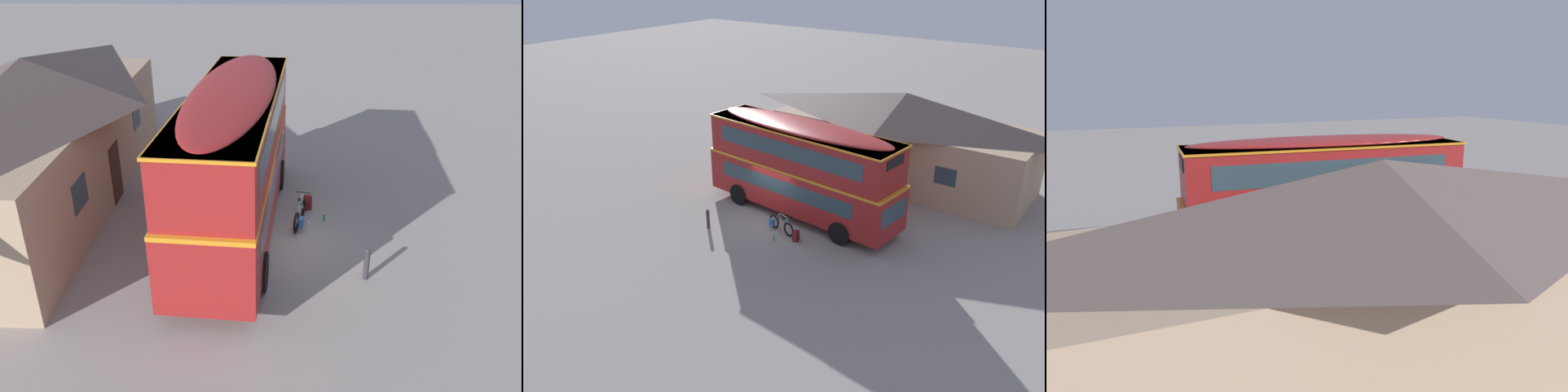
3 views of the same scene
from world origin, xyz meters
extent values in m
plane|color=gray|center=(0.00, 0.00, 0.00)|extent=(120.00, 120.00, 0.00)
cylinder|color=black|center=(4.27, 2.27, 0.55)|extent=(1.12, 0.37, 1.10)
cylinder|color=black|center=(4.07, -0.10, 0.55)|extent=(1.12, 0.37, 1.10)
cylinder|color=black|center=(-2.14, 2.81, 0.55)|extent=(1.12, 0.37, 1.10)
cylinder|color=black|center=(-2.34, 0.44, 0.55)|extent=(1.12, 0.37, 1.10)
cube|color=maroon|center=(0.96, 1.35, 1.52)|extent=(10.56, 3.36, 2.10)
cube|color=orange|center=(0.96, 1.35, 2.60)|extent=(10.58, 3.38, 0.12)
cube|color=maroon|center=(0.96, 1.35, 3.58)|extent=(10.25, 3.29, 1.90)
ellipsoid|color=maroon|center=(0.96, 1.35, 4.61)|extent=(10.03, 3.22, 0.36)
cube|color=#2D424C|center=(6.12, 0.92, 1.77)|extent=(0.23, 2.05, 0.90)
cube|color=black|center=(5.99, 0.93, 4.10)|extent=(0.18, 1.38, 0.44)
cube|color=#2D424C|center=(0.66, 0.13, 1.82)|extent=(8.08, 0.72, 0.76)
cube|color=#2D424C|center=(0.86, 0.14, 3.73)|extent=(8.49, 0.75, 0.80)
cube|color=#2D424C|center=(0.87, 2.61, 1.82)|extent=(8.08, 0.72, 0.76)
cube|color=#2D424C|center=(1.07, 2.56, 3.73)|extent=(8.49, 0.75, 0.80)
cube|color=orange|center=(0.96, 1.35, 4.49)|extent=(10.36, 3.38, 0.08)
torus|color=black|center=(1.79, -0.86, 0.34)|extent=(0.68, 0.24, 0.68)
torus|color=black|center=(0.76, -0.61, 0.34)|extent=(0.68, 0.24, 0.68)
cylinder|color=#B2B2B7|center=(1.79, -0.86, 0.34)|extent=(0.07, 0.11, 0.05)
cylinder|color=#B2B2B7|center=(0.76, -0.61, 0.34)|extent=(0.07, 0.11, 0.05)
cylinder|color=#B7B7BC|center=(1.51, -0.80, 0.59)|extent=(0.47, 0.15, 0.64)
cylinder|color=#B7B7BC|center=(1.44, -0.78, 0.93)|extent=(0.59, 0.18, 0.09)
cylinder|color=#B7B7BC|center=(1.22, -0.72, 0.62)|extent=(0.18, 0.08, 0.69)
cylinder|color=#B7B7BC|center=(1.02, -0.67, 0.31)|extent=(0.54, 0.16, 0.09)
cylinder|color=#B7B7BC|center=(0.96, -0.66, 0.65)|extent=(0.43, 0.13, 0.63)
cylinder|color=#B7B7BC|center=(1.76, -0.86, 0.62)|extent=(0.10, 0.05, 0.57)
cylinder|color=black|center=(1.73, -0.85, 0.95)|extent=(0.14, 0.45, 0.03)
ellipsoid|color=black|center=(1.14, -0.70, 0.99)|extent=(0.28, 0.16, 0.06)
cube|color=#2D609E|center=(0.74, -0.77, 0.36)|extent=(0.31, 0.20, 0.32)
cylinder|color=green|center=(1.51, -0.80, 0.59)|extent=(0.07, 0.07, 0.18)
cube|color=maroon|center=(2.33, -1.04, 0.25)|extent=(0.26, 0.33, 0.50)
ellipsoid|color=maroon|center=(2.33, -1.04, 0.50)|extent=(0.25, 0.32, 0.10)
cube|color=#471111|center=(2.21, -1.06, 0.18)|extent=(0.07, 0.22, 0.18)
cylinder|color=black|center=(2.46, -1.10, 0.25)|extent=(0.04, 0.04, 0.40)
cylinder|color=black|center=(2.43, -0.94, 0.25)|extent=(0.04, 0.04, 0.40)
cylinder|color=silver|center=(1.22, -1.02, 0.10)|extent=(0.07, 0.07, 0.20)
cylinder|color=black|center=(1.22, -1.02, 0.22)|extent=(0.04, 0.04, 0.03)
cylinder|color=green|center=(1.48, -1.58, 0.10)|extent=(0.08, 0.08, 0.20)
cylinder|color=black|center=(1.48, -1.58, 0.22)|extent=(0.05, 0.05, 0.03)
cube|color=tan|center=(3.00, 8.43, 1.78)|extent=(14.24, 5.31, 3.55)
pyramid|color=brown|center=(3.00, 8.43, 4.32)|extent=(14.64, 5.71, 1.54)
cube|color=#3D2319|center=(3.00, 5.77, 1.05)|extent=(1.10, 0.04, 2.10)
cube|color=#2D424C|center=(-0.55, 5.77, 1.95)|extent=(1.10, 0.04, 0.90)
cube|color=#2D424C|center=(6.56, 5.78, 1.95)|extent=(1.10, 0.04, 0.90)
cylinder|color=#333338|center=(-1.81, -2.47, 0.42)|extent=(0.16, 0.16, 0.85)
sphere|color=#333338|center=(-1.81, -2.47, 0.89)|extent=(0.16, 0.16, 0.16)
camera|label=1|loc=(-14.33, 0.20, 8.84)|focal=36.83mm
camera|label=2|loc=(14.58, -18.70, 12.21)|focal=36.92mm
camera|label=3|loc=(8.60, 17.19, 6.70)|focal=33.84mm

